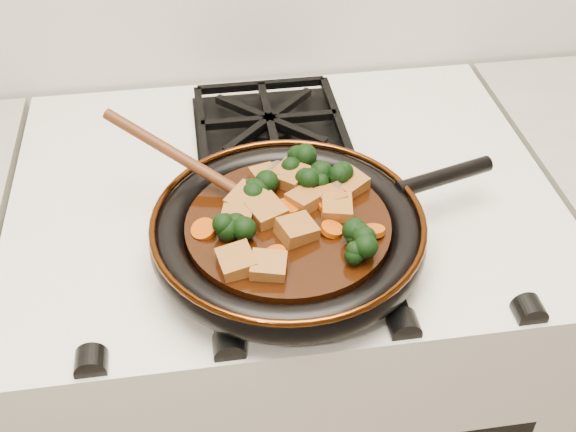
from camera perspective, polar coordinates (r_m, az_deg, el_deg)
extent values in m
cube|color=silver|center=(1.35, -0.36, -12.79)|extent=(0.76, 0.60, 0.90)
cylinder|color=black|center=(0.89, 0.00, -1.80)|extent=(0.31, 0.31, 0.01)
torus|color=black|center=(0.89, 0.00, -1.37)|extent=(0.34, 0.34, 0.04)
torus|color=#46200A|center=(0.87, 0.00, -0.35)|extent=(0.34, 0.34, 0.01)
cylinder|color=black|center=(0.97, 12.23, 3.07)|extent=(0.14, 0.06, 0.02)
cylinder|color=black|center=(0.88, 0.00, -1.03)|extent=(0.25, 0.25, 0.02)
cube|color=#915821|center=(0.90, 3.42, 1.42)|extent=(0.04, 0.04, 0.02)
cube|color=#915821|center=(0.92, 4.88, 2.52)|extent=(0.05, 0.05, 0.03)
cube|color=#915821|center=(0.87, -4.11, -0.33)|extent=(0.05, 0.04, 0.02)
cube|color=#915821|center=(0.90, 1.28, 1.25)|extent=(0.05, 0.05, 0.02)
cube|color=#915821|center=(0.82, -4.07, -3.67)|extent=(0.05, 0.05, 0.03)
cube|color=#915821|center=(0.89, 3.85, 0.60)|extent=(0.04, 0.05, 0.02)
cube|color=#915821|center=(0.89, -3.26, 1.10)|extent=(0.06, 0.06, 0.03)
cube|color=#915821|center=(0.85, 0.70, -1.18)|extent=(0.05, 0.05, 0.03)
cube|color=#915821|center=(0.93, 0.23, 3.07)|extent=(0.06, 0.06, 0.03)
cube|color=#915821|center=(0.94, -1.86, 3.13)|extent=(0.04, 0.04, 0.02)
cube|color=#915821|center=(0.81, -1.54, -4.05)|extent=(0.05, 0.05, 0.03)
cube|color=#915821|center=(0.88, -1.72, 0.30)|extent=(0.05, 0.06, 0.03)
cylinder|color=#B54105|center=(0.86, 3.47, -1.06)|extent=(0.03, 0.03, 0.01)
cylinder|color=#B54105|center=(0.86, -6.69, -1.08)|extent=(0.03, 0.03, 0.02)
cylinder|color=#B54105|center=(0.86, 6.77, -1.17)|extent=(0.03, 0.03, 0.01)
cylinder|color=#B54105|center=(0.89, 0.03, 0.71)|extent=(0.03, 0.03, 0.01)
cylinder|color=#B54105|center=(0.83, -1.06, -3.14)|extent=(0.03, 0.03, 0.02)
cylinder|color=#B54105|center=(0.89, 3.39, 0.85)|extent=(0.03, 0.03, 0.01)
cylinder|color=brown|center=(0.94, 1.95, 3.24)|extent=(0.03, 0.03, 0.02)
cylinder|color=brown|center=(0.94, -0.82, 3.42)|extent=(0.04, 0.04, 0.03)
cylinder|color=brown|center=(0.92, 4.49, 2.12)|extent=(0.04, 0.04, 0.03)
cylinder|color=brown|center=(0.94, 1.81, 3.27)|extent=(0.04, 0.04, 0.03)
ellipsoid|color=#4F2611|center=(0.90, -2.88, 1.29)|extent=(0.07, 0.07, 0.02)
cylinder|color=#4F2611|center=(0.93, -8.69, 4.72)|extent=(0.02, 0.02, 0.22)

